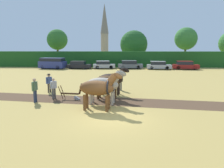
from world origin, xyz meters
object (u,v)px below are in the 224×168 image
(tree_left, at_px, (134,44))
(farmer_onlooker_right, at_px, (49,82))
(farmer_onlooker_left, at_px, (35,88))
(parked_car_right, at_px, (185,65))
(farmer_at_plow, at_px, (54,87))
(parked_car_center_right, at_px, (159,65))
(tree_far_left, at_px, (57,40))
(farmer_beside_team, at_px, (120,80))
(draft_horse_trail_left, at_px, (108,82))
(plow, at_px, (71,95))
(draft_horse_lead_left, at_px, (98,88))
(parked_van, at_px, (52,63))
(draft_horse_lead_right, at_px, (104,85))
(parked_car_center_left, at_px, (104,65))
(parked_car_center, at_px, (130,65))
(church_spire, at_px, (105,30))
(parked_car_left, at_px, (79,65))
(tree_center_left, at_px, (186,39))
(draft_horse_trail_right, at_px, (112,79))

(tree_left, xyz_separation_m, farmer_onlooker_right, (-9.04, -32.05, -3.64))
(farmer_onlooker_left, bearing_deg, parked_car_right, 58.89)
(farmer_at_plow, height_order, parked_car_center_right, farmer_at_plow)
(tree_far_left, bearing_deg, farmer_beside_team, -63.88)
(draft_horse_trail_left, distance_m, plow, 2.96)
(draft_horse_lead_left, height_order, parked_van, draft_horse_lead_left)
(draft_horse_lead_right, bearing_deg, parked_car_center_right, 80.29)
(parked_van, distance_m, parked_car_center_left, 9.38)
(parked_car_center, bearing_deg, parked_car_center_left, 175.93)
(farmer_at_plow, relative_size, parked_car_center, 0.35)
(draft_horse_trail_left, xyz_separation_m, farmer_onlooker_right, (-5.27, 2.12, -0.35))
(church_spire, relative_size, farmer_onlooker_left, 11.24)
(church_spire, relative_size, parked_car_left, 4.40)
(tree_center_left, height_order, draft_horse_lead_left, tree_center_left)
(tree_left, relative_size, parked_car_center_right, 1.74)
(tree_center_left, height_order, parked_car_left, tree_center_left)
(draft_horse_lead_right, relative_size, parked_car_center_right, 0.67)
(parked_car_center_right, relative_size, parked_car_right, 0.96)
(parked_van, bearing_deg, farmer_at_plow, -61.28)
(parked_car_right, bearing_deg, tree_left, 133.28)
(plow, bearing_deg, draft_horse_trail_left, 16.15)
(church_spire, bearing_deg, tree_far_left, -103.77)
(draft_horse_trail_left, relative_size, parked_car_center_left, 0.61)
(draft_horse_trail_left, bearing_deg, farmer_beside_team, 83.41)
(plow, bearing_deg, parked_car_center_right, 74.10)
(farmer_at_plow, distance_m, parked_car_center, 25.16)
(draft_horse_lead_left, xyz_separation_m, parked_car_center_left, (-1.89, 27.07, -0.71))
(church_spire, relative_size, draft_horse_trail_left, 7.56)
(church_spire, relative_size, parked_car_center_left, 4.63)
(farmer_at_plow, bearing_deg, farmer_beside_team, 63.84)
(tree_center_left, distance_m, parked_car_center, 16.32)
(farmer_at_plow, height_order, parked_car_right, farmer_at_plow)
(tree_far_left, height_order, draft_horse_lead_right, tree_far_left)
(parked_van, relative_size, parked_car_left, 1.15)
(tree_left, height_order, draft_horse_trail_left, tree_left)
(parked_car_left, bearing_deg, draft_horse_lead_right, -70.55)
(parked_car_left, relative_size, parked_car_center_left, 1.05)
(draft_horse_trail_left, bearing_deg, plow, -163.85)
(farmer_onlooker_left, distance_m, parked_van, 25.43)
(draft_horse_lead_right, relative_size, farmer_at_plow, 1.85)
(tree_center_left, distance_m, parked_car_right, 11.47)
(farmer_onlooker_left, relative_size, parked_car_left, 0.39)
(draft_horse_trail_right, xyz_separation_m, parked_car_left, (-7.05, 21.99, -0.61))
(tree_far_left, distance_m, church_spire, 33.83)
(parked_car_right, bearing_deg, tree_center_left, 80.02)
(tree_far_left, height_order, draft_horse_trail_left, tree_far_left)
(farmer_onlooker_right, distance_m, parked_car_right, 27.51)
(farmer_at_plow, relative_size, parked_van, 0.31)
(draft_horse_lead_left, distance_m, farmer_onlooker_left, 5.04)
(tree_center_left, bearing_deg, plow, -118.01)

